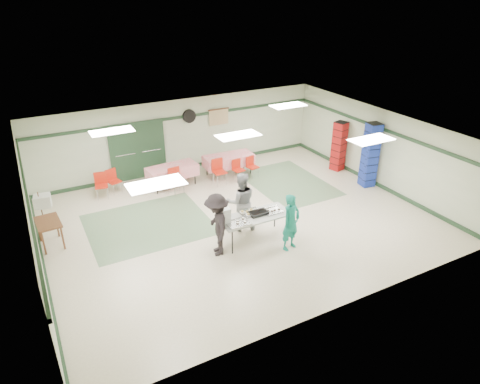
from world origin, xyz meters
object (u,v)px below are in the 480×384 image
dining_table_a (229,160)px  crate_stack_blue_b (368,160)px  chair_c (251,165)px  chair_loose_b (101,183)px  volunteer_teal (291,222)px  chair_d (175,178)px  volunteer_dark (217,225)px  chair_loose_a (113,179)px  serving_table (255,217)px  broom (42,210)px  office_printer (43,201)px  printer_table (48,225)px  chair_a (237,167)px  dining_table_b (172,171)px  crate_stack_blue_a (370,155)px  chair_b (218,169)px  crate_stack_red (339,146)px  volunteer_grey (241,202)px

dining_table_a → crate_stack_blue_b: 4.98m
chair_c → chair_loose_b: 5.29m
volunteer_teal → chair_loose_b: 6.68m
chair_d → crate_stack_blue_b: bearing=-28.0°
volunteer_dark → chair_loose_a: size_ratio=2.06×
serving_table → volunteer_teal: (0.63, -0.81, 0.07)m
chair_loose_b → broom: 2.34m
office_printer → broom: size_ratio=0.36×
chair_loose_a → printer_table: (-2.28, -2.52, 0.13)m
chair_a → chair_d: 2.36m
volunteer_dark → dining_table_b: size_ratio=0.96×
chair_a → broom: bearing=177.3°
volunteer_teal → dining_table_b: size_ratio=0.88×
chair_loose_a → printer_table: size_ratio=0.87×
chair_d → chair_loose_a: 2.13m
dining_table_a → chair_c: bearing=-39.4°
dining_table_b → crate_stack_blue_a: (6.07, -3.16, 0.57)m
chair_b → crate_stack_red: size_ratio=0.49×
volunteer_dark → printer_table: 4.57m
serving_table → printer_table: serving_table is taller
chair_loose_a → printer_table: 3.39m
crate_stack_blue_a → printer_table: 10.37m
dining_table_b → chair_loose_b: chair_loose_b is taller
crate_stack_blue_a → crate_stack_blue_b: (0.00, 0.05, -0.21)m
chair_b → crate_stack_blue_b: 5.24m
dining_table_a → chair_loose_b: 4.59m
dining_table_b → crate_stack_blue_b: crate_stack_blue_b is taller
serving_table → crate_stack_blue_a: crate_stack_blue_a is taller
crate_stack_blue_a → office_printer: (-10.30, 2.09, -0.22)m
chair_loose_a → crate_stack_blue_a: crate_stack_blue_a is taller
volunteer_dark → chair_a: 4.76m
crate_stack_red → dining_table_b: bearing=165.7°
chair_d → volunteer_teal: bearing=-77.3°
printer_table → volunteer_dark: bearing=-36.6°
serving_table → office_printer: office_printer is taller
volunteer_dark → office_printer: (-3.83, 3.44, 0.06)m
serving_table → volunteer_dark: size_ratio=1.17×
volunteer_grey → chair_b: 3.23m
chair_a → chair_loose_a: size_ratio=0.93×
volunteer_teal → office_printer: 7.01m
dining_table_a → chair_d: chair_d is taller
chair_loose_b → chair_a: bearing=0.1°
dining_table_a → chair_c: (0.64, -0.58, -0.09)m
volunteer_teal → crate_stack_red: size_ratio=0.84×
printer_table → chair_loose_b: bearing=47.6°
volunteer_teal → printer_table: bearing=134.9°
chair_c → chair_b: bearing=166.9°
volunteer_dark → chair_loose_a: (-1.56, 4.98, -0.35)m
chair_loose_a → broom: size_ratio=0.69×
volunteer_grey → chair_loose_b: volunteer_grey is taller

